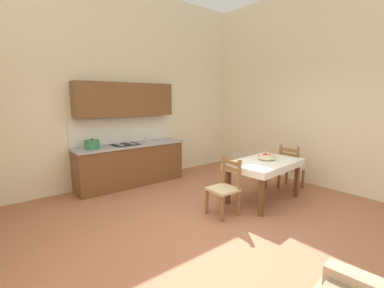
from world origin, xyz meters
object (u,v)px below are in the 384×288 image
(kitchen_cabinetry, at_px, (129,146))
(dining_chair_tv_side, at_px, (225,188))
(dining_chair_window_side, at_px, (291,168))
(fruit_bowl, at_px, (267,157))
(dining_table, at_px, (264,168))

(kitchen_cabinetry, height_order, dining_chair_tv_side, kitchen_cabinetry)
(dining_chair_window_side, distance_m, dining_chair_tv_side, 1.97)
(dining_chair_window_side, relative_size, fruit_bowl, 3.10)
(dining_table, xyz_separation_m, fruit_bowl, (0.09, 0.03, 0.19))
(dining_table, height_order, dining_chair_tv_side, dining_chair_tv_side)
(fruit_bowl, bearing_deg, dining_chair_window_side, 1.10)
(kitchen_cabinetry, bearing_deg, dining_chair_tv_side, -77.76)
(dining_table, height_order, dining_chair_window_side, dining_chair_window_side)
(fruit_bowl, bearing_deg, dining_chair_tv_side, 179.62)
(dining_table, bearing_deg, kitchen_cabinetry, 121.84)
(dining_table, height_order, fruit_bowl, fruit_bowl)
(dining_chair_tv_side, distance_m, fruit_bowl, 1.14)
(dining_table, relative_size, dining_chair_window_side, 1.59)
(kitchen_cabinetry, height_order, dining_table, kitchen_cabinetry)
(kitchen_cabinetry, distance_m, dining_chair_tv_side, 2.48)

